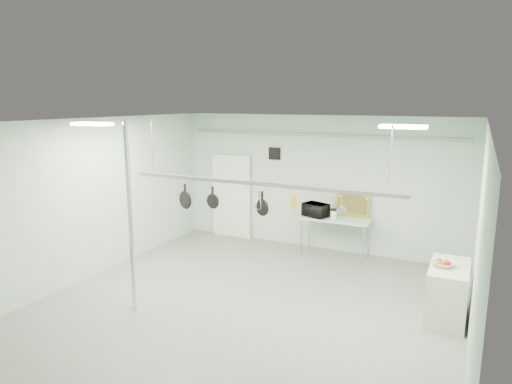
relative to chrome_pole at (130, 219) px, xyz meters
The scene contains 25 objects.
floor 2.41m from the chrome_pole, 19.44° to the left, with size 8.00×8.00×0.00m, color gray.
ceiling 2.40m from the chrome_pole, 19.44° to the left, with size 7.00×8.00×0.02m, color silver.
back_wall 4.89m from the chrome_pole, 69.68° to the left, with size 7.00×0.02×3.20m, color #A7C8BA.
right_wall 5.22m from the chrome_pole, ahead, with size 0.02×8.00×3.20m, color #A7C8BA.
door 4.61m from the chrome_pole, 97.53° to the left, with size 1.10×0.10×2.20m, color silver.
wall_vent 4.65m from the chrome_pole, 82.52° to the left, with size 0.30×0.04×0.30m, color black.
conduit_pipe 4.95m from the chrome_pole, 69.30° to the left, with size 0.07×0.07×6.60m, color gray.
chrome_pole is the anchor object (origin of this frame).
prep_table 4.85m from the chrome_pole, 61.29° to the left, with size 1.60×0.70×0.91m.
side_cabinet 5.37m from the chrome_pole, 22.41° to the left, with size 0.60×1.20×0.90m, color beige.
pot_rack 2.19m from the chrome_pole, 25.35° to the left, with size 4.80×0.06×1.00m.
light_panel_left 1.65m from the chrome_pole, 158.20° to the right, with size 0.65×0.30×0.05m, color white.
light_panel_right 4.55m from the chrome_pole, 16.31° to the left, with size 0.65×0.30×0.05m, color white.
microwave 4.53m from the chrome_pole, 65.58° to the left, with size 0.56×0.38×0.31m, color black.
coffee_canister 4.72m from the chrome_pole, 60.85° to the left, with size 0.14×0.14×0.19m, color white.
painting_large 5.22m from the chrome_pole, 59.92° to the left, with size 0.78×0.05×0.58m, color gold.
painting_small 5.34m from the chrome_pole, 57.95° to the left, with size 0.30×0.04×0.25m, color #322011.
fruit_bowl 5.17m from the chrome_pole, 22.09° to the left, with size 0.34×0.34×0.08m, color silver.
skillet_left 1.06m from the chrome_pole, 61.70° to the left, with size 0.32×0.06×0.43m, color black, non-canonical shape.
skillet_mid 1.42m from the chrome_pole, 40.39° to the left, with size 0.26×0.06×0.37m, color black, non-canonical shape.
skillet_right 2.21m from the chrome_pole, 24.23° to the left, with size 0.28×0.06×0.40m, color black, non-canonical shape.
whisk 2.16m from the chrome_pole, 24.87° to the left, with size 0.19×0.19×0.32m, color silver, non-canonical shape.
grater 2.74m from the chrome_pole, 19.37° to the left, with size 0.10×0.02×0.25m, color #C78F17, non-canonical shape.
saucepan 3.46m from the chrome_pole, 15.15° to the left, with size 0.13×0.08×0.24m, color #A6A5AA, non-canonical shape.
fruit_cluster 5.17m from the chrome_pole, 22.09° to the left, with size 0.24×0.24×0.09m, color red, non-canonical shape.
Camera 1 is at (3.40, -6.27, 3.53)m, focal length 32.00 mm.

